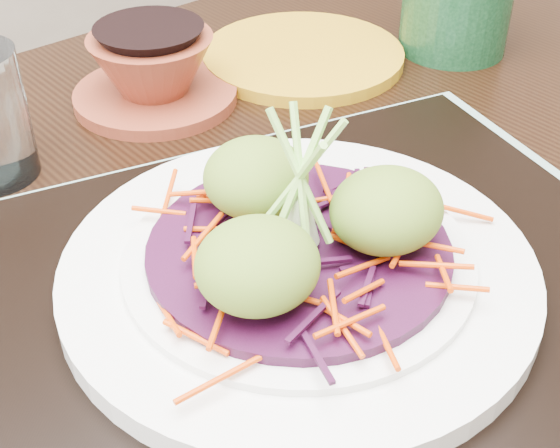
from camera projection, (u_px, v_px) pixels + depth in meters
dining_table at (211, 399)px, 0.57m from camera, size 1.35×0.98×0.79m
placemat at (298, 307)px, 0.49m from camera, size 0.56×0.47×0.00m
serving_tray at (298, 293)px, 0.48m from camera, size 0.49×0.40×0.02m
white_plate at (298, 269)px, 0.47m from camera, size 0.29×0.29×0.02m
cabbage_bed at (299, 250)px, 0.46m from camera, size 0.18×0.18×0.01m
carrot_julienne at (299, 238)px, 0.46m from camera, size 0.22×0.22×0.01m
guacamole_scoops at (300, 216)px, 0.45m from camera, size 0.16×0.14×0.05m
scallion_garnish at (300, 183)px, 0.43m from camera, size 0.07×0.07×0.10m
terracotta_bowl_set at (153, 73)px, 0.70m from camera, size 0.18×0.18×0.06m
yellow_plate at (303, 56)px, 0.78m from camera, size 0.27×0.27×0.01m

